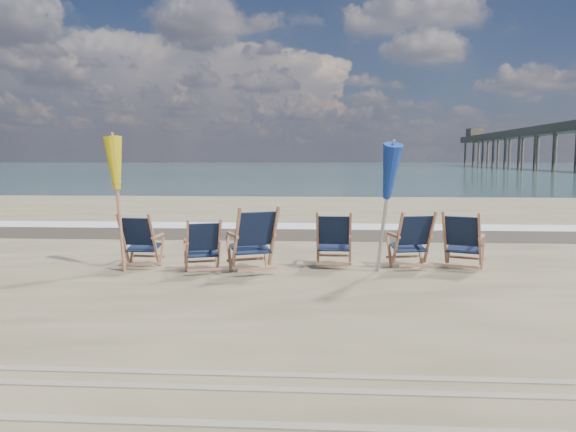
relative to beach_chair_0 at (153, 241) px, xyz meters
name	(u,v)px	position (x,y,z in m)	size (l,w,h in m)	color
ocean	(323,166)	(2.22, 125.78, -0.47)	(400.00, 400.00, 0.00)	#345256
surf_foam	(303,226)	(2.22, 6.08, -0.47)	(200.00, 1.40, 0.01)	silver
wet_sand_strip	(300,233)	(2.22, 4.58, -0.47)	(200.00, 2.60, 0.00)	#42362A
tire_tracks	(243,405)	(2.22, -5.02, -0.46)	(80.00, 1.30, 0.01)	gray
beach_chair_0	(153,241)	(0.00, 0.00, 0.00)	(0.60, 0.68, 0.94)	#111931
beach_chair_1	(219,245)	(1.14, -0.25, -0.02)	(0.57, 0.65, 0.90)	#111931
beach_chair_2	(274,239)	(2.01, -0.20, 0.08)	(0.70, 0.79, 1.10)	#111931
beach_chair_3	(350,240)	(3.23, 0.25, 0.01)	(0.62, 0.70, 0.97)	#111931
beach_chair_4	(430,240)	(4.54, 0.27, 0.02)	(0.63, 0.71, 0.99)	#111931
beach_chair_5	(480,242)	(5.28, 0.08, 0.02)	(0.63, 0.71, 0.98)	#111931
umbrella_yellow	(118,170)	(-0.51, -0.15, 1.16)	(0.30, 0.30, 2.16)	#AC6D4D
umbrella_blue	(385,174)	(3.73, -0.25, 1.12)	(0.30, 0.30, 2.11)	#A5A5AD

